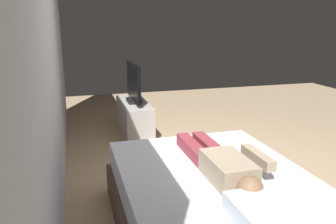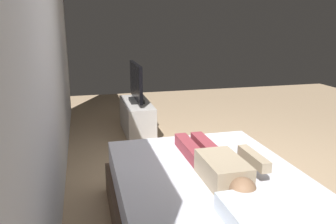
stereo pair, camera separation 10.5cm
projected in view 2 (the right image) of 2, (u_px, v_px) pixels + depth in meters
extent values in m
plane|color=tan|center=(229.00, 183.00, 3.66)|extent=(10.00, 10.00, 0.00)
cube|color=silver|center=(48.00, 52.00, 3.25)|extent=(6.40, 0.10, 2.80)
cube|color=brown|center=(211.00, 221.00, 2.70)|extent=(2.02, 1.51, 0.30)
cube|color=white|center=(212.00, 190.00, 2.63)|extent=(1.94, 1.43, 0.24)
cube|color=white|center=(257.00, 218.00, 1.94)|extent=(0.48, 0.34, 0.12)
cube|color=tan|center=(223.00, 170.00, 2.49)|extent=(0.48, 0.28, 0.18)
sphere|color=#936B4C|center=(243.00, 191.00, 2.19)|extent=(0.18, 0.18, 0.18)
cube|color=#993842|center=(207.00, 148.00, 3.03)|extent=(0.60, 0.11, 0.11)
cube|color=#993842|center=(190.00, 149.00, 2.99)|extent=(0.60, 0.11, 0.11)
cube|color=tan|center=(254.00, 158.00, 2.61)|extent=(0.40, 0.08, 0.08)
cube|color=black|center=(255.00, 160.00, 2.88)|extent=(0.15, 0.04, 0.02)
cube|color=#B7B2AD|center=(137.00, 118.00, 5.24)|extent=(1.10, 0.40, 0.50)
cube|color=black|center=(136.00, 100.00, 5.17)|extent=(0.32, 0.20, 0.05)
cube|color=black|center=(136.00, 81.00, 5.09)|extent=(0.88, 0.05, 0.54)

